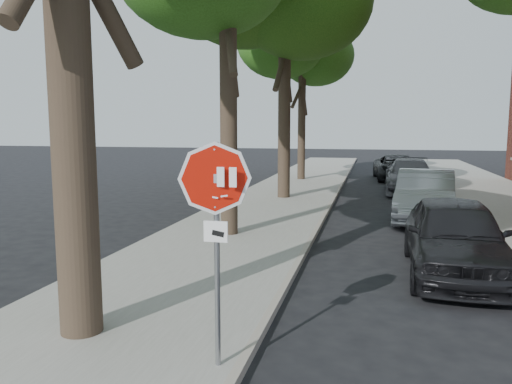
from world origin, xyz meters
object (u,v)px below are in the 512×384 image
car_b (425,196)px  car_d (397,168)px  car_a (455,237)px  car_c (410,176)px  tree_far (303,42)px  stop_sign (216,211)px

car_b → car_d: (-0.30, 11.99, -0.09)m
car_a → car_c: 12.53m
tree_far → car_b: size_ratio=1.98×
car_d → car_c: bearing=-90.8°
car_a → car_d: bearing=92.2°
car_b → car_c: (0.00, 6.69, -0.04)m
tree_far → car_c: size_ratio=1.84×
stop_sign → car_b: size_ratio=0.55×
tree_far → car_d: 8.39m
car_a → car_d: (-0.30, 17.83, -0.08)m
tree_far → car_c: bearing=-34.9°
tree_far → car_a: tree_far is taller
tree_far → car_a: size_ratio=2.08×
stop_sign → car_c: size_ratio=0.51×
tree_far → car_c: tree_far is taller
tree_far → car_b: (5.32, -10.41, -6.44)m
car_c → car_d: bearing=94.7°
car_c → car_d: size_ratio=1.03×
car_a → car_c: size_ratio=0.88×
stop_sign → car_d: stop_sign is taller
car_c → stop_sign: bearing=-99.2°
car_a → stop_sign: bearing=-122.7°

